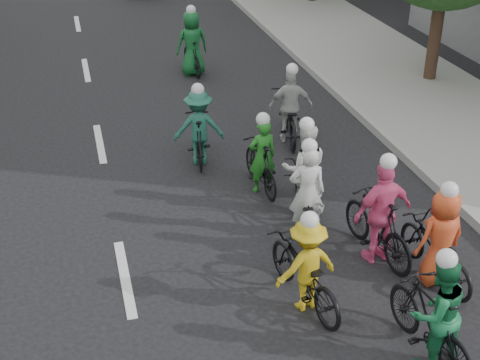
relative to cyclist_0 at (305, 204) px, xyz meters
name	(u,v)px	position (x,y,z in m)	size (l,w,h in m)	color
ground	(125,278)	(-3.08, -0.50, -0.57)	(120.00, 120.00, 0.00)	black
sidewalk_right	(350,46)	(4.92, 9.50, -0.50)	(4.00, 80.00, 0.15)	gray
curb_right	(290,50)	(2.97, 9.50, -0.48)	(0.18, 80.00, 0.18)	#999993
cyclist_0	(305,204)	(0.00, 0.00, 0.00)	(0.91, 1.77, 1.80)	black
cyclist_1	(433,318)	(0.55, -3.24, 0.08)	(0.83, 1.85, 1.73)	black
cyclist_2	(305,270)	(-0.63, -1.77, 0.01)	(1.01, 1.98, 1.58)	black
cyclist_3	(380,220)	(0.89, -0.96, 0.11)	(1.06, 1.88, 1.87)	black
cyclist_4	(437,246)	(1.48, -1.71, 0.02)	(0.81, 1.83, 1.72)	black
cyclist_5	(261,162)	(-0.26, 1.68, -0.01)	(0.57, 1.65, 1.59)	black
cyclist_6	(303,177)	(0.25, 0.78, 0.08)	(0.91, 1.60, 1.80)	black
cyclist_7	(199,132)	(-1.16, 3.11, 0.09)	(1.08, 1.72, 1.71)	black
cyclist_8	(289,114)	(0.96, 3.66, 0.04)	(1.03, 2.02, 1.76)	black
cyclist_9	(192,49)	(-0.23, 8.45, 0.14)	(0.90, 1.64, 1.91)	black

